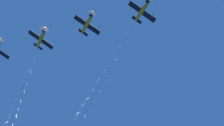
{
  "coord_description": "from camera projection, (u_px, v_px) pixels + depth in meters",
  "views": [
    {
      "loc": [
        48.05,
        0.4,
        2.06
      ],
      "look_at": [
        -9.47,
        -11.71,
        61.94
      ],
      "focal_mm": 40.95,
      "sensor_mm": 36.0,
      "label": 1
    }
  ],
  "objects": [
    {
      "name": "airplane_lead",
      "position": [
        143.0,
        10.0,
        73.92
      ],
      "size": [
        7.99,
        7.59,
        4.63
      ],
      "color": "orange"
    },
    {
      "name": "smoke_trail_right_wingman",
      "position": [
        14.0,
        113.0,
        99.49
      ],
      "size": [
        40.49,
        32.04,
        10.09
      ],
      "color": "white"
    },
    {
      "name": "airplane_left_wingman",
      "position": [
        88.0,
        23.0,
        77.89
      ],
      "size": [
        7.99,
        7.73,
        4.54
      ],
      "color": "orange"
    },
    {
      "name": "airplane_right_wingman",
      "position": [
        41.0,
        38.0,
        80.3
      ],
      "size": [
        7.99,
        7.69,
        4.44
      ],
      "color": "orange"
    },
    {
      "name": "smoke_trail_lead",
      "position": [
        93.0,
        96.0,
        92.93
      ],
      "size": [
        40.05,
        31.85,
        9.99
      ],
      "color": "white"
    }
  ]
}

